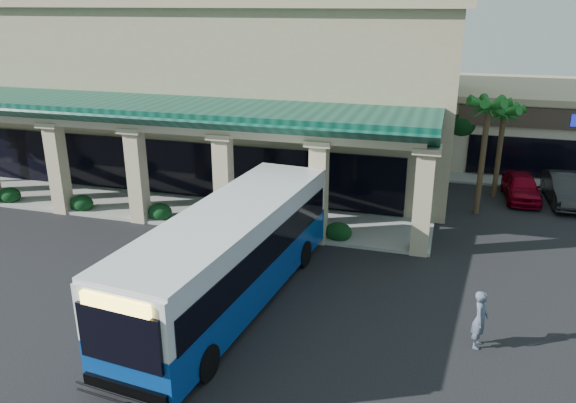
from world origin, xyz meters
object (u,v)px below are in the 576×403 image
(car_white, at_px, (565,189))
(car_silver, at_px, (521,187))
(transit_bus, at_px, (231,258))
(pedestrian, at_px, (480,319))

(car_white, bearing_deg, car_silver, 177.41)
(transit_bus, distance_m, car_silver, 18.61)
(car_silver, bearing_deg, transit_bus, -129.85)
(transit_bus, distance_m, pedestrian, 8.49)
(transit_bus, xyz_separation_m, pedestrian, (8.44, -0.38, -0.82))
(pedestrian, bearing_deg, transit_bus, 96.03)
(pedestrian, distance_m, car_silver, 15.54)
(pedestrian, bearing_deg, car_silver, -1.04)
(transit_bus, relative_size, car_white, 2.63)
(pedestrian, xyz_separation_m, car_silver, (2.60, 15.32, -0.23))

